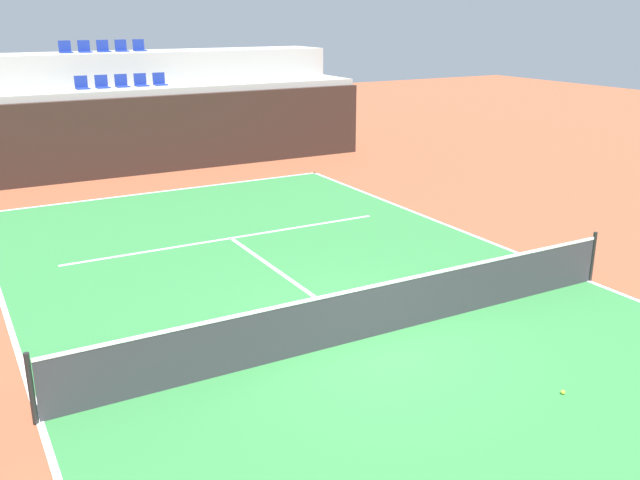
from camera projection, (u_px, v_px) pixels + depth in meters
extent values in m
plane|color=brown|center=(371.00, 337.00, 12.12)|extent=(80.00, 80.00, 0.00)
cube|color=#2D7238|center=(371.00, 337.00, 12.11)|extent=(11.00, 24.00, 0.01)
cube|color=white|center=(164.00, 191.00, 22.03)|extent=(11.00, 0.10, 0.00)
cube|color=white|center=(40.00, 422.00, 9.58)|extent=(0.10, 24.00, 0.00)
cube|color=white|center=(588.00, 281.00, 14.64)|extent=(0.10, 24.00, 0.00)
cube|color=white|center=(231.00, 238.00, 17.42)|extent=(8.26, 0.10, 0.00)
cube|color=white|center=(288.00, 279.00, 14.77)|extent=(0.10, 6.40, 0.00)
cube|color=black|center=(137.00, 137.00, 23.97)|extent=(17.66, 0.30, 2.67)
cube|color=#9E9E99|center=(126.00, 128.00, 25.05)|extent=(17.66, 2.40, 2.89)
cube|color=#9E9E99|center=(109.00, 105.00, 26.88)|extent=(17.66, 2.40, 3.98)
cube|color=navy|center=(83.00, 88.00, 23.96)|extent=(0.44, 0.44, 0.04)
cube|color=navy|center=(81.00, 81.00, 24.06)|extent=(0.44, 0.04, 0.40)
cube|color=navy|center=(103.00, 87.00, 24.28)|extent=(0.44, 0.44, 0.04)
cube|color=navy|center=(101.00, 81.00, 24.38)|extent=(0.44, 0.04, 0.40)
cube|color=navy|center=(123.00, 87.00, 24.60)|extent=(0.44, 0.44, 0.04)
cube|color=navy|center=(121.00, 80.00, 24.70)|extent=(0.44, 0.04, 0.40)
cube|color=navy|center=(142.00, 86.00, 24.92)|extent=(0.44, 0.44, 0.04)
cube|color=navy|center=(140.00, 79.00, 25.02)|extent=(0.44, 0.04, 0.40)
cube|color=navy|center=(161.00, 85.00, 25.24)|extent=(0.44, 0.44, 0.04)
cube|color=navy|center=(159.00, 78.00, 25.33)|extent=(0.44, 0.04, 0.40)
cube|color=navy|center=(66.00, 52.00, 25.61)|extent=(0.44, 0.44, 0.04)
cube|color=navy|center=(65.00, 46.00, 25.71)|extent=(0.44, 0.04, 0.40)
cube|color=navy|center=(85.00, 52.00, 25.93)|extent=(0.44, 0.44, 0.04)
cube|color=navy|center=(84.00, 46.00, 26.03)|extent=(0.44, 0.04, 0.40)
cube|color=navy|center=(104.00, 52.00, 26.25)|extent=(0.44, 0.44, 0.04)
cube|color=navy|center=(102.00, 45.00, 26.35)|extent=(0.44, 0.04, 0.40)
cube|color=navy|center=(122.00, 51.00, 26.57)|extent=(0.44, 0.44, 0.04)
cube|color=navy|center=(121.00, 45.00, 26.67)|extent=(0.44, 0.04, 0.40)
cube|color=navy|center=(140.00, 51.00, 26.89)|extent=(0.44, 0.44, 0.04)
cube|color=navy|center=(138.00, 45.00, 26.99)|extent=(0.44, 0.04, 0.40)
cylinder|color=black|center=(31.00, 389.00, 9.39)|extent=(0.08, 0.08, 1.07)
cylinder|color=black|center=(593.00, 257.00, 14.50)|extent=(0.08, 0.08, 1.07)
cube|color=#333338|center=(372.00, 313.00, 11.97)|extent=(10.90, 0.02, 0.92)
cube|color=white|center=(372.00, 286.00, 11.82)|extent=(10.90, 0.04, 0.05)
sphere|color=#CCE033|center=(563.00, 392.00, 10.28)|extent=(0.07, 0.07, 0.07)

